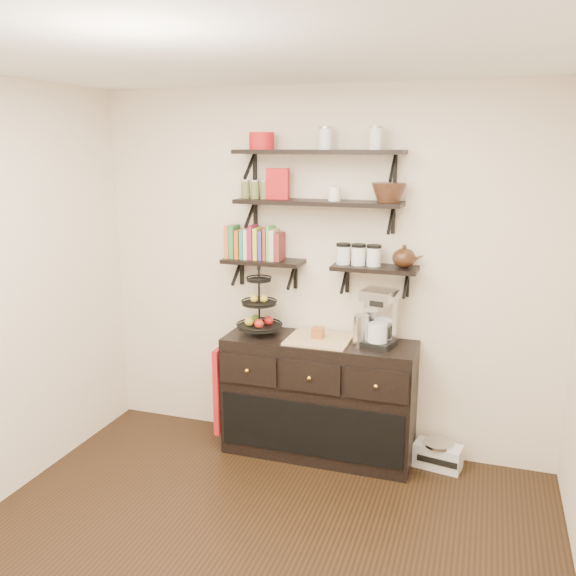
# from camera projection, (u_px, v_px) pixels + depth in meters

# --- Properties ---
(ceiling) EXTENTS (3.50, 3.50, 0.02)m
(ceiling) POSITION_uv_depth(u_px,v_px,m) (219.00, 45.00, 2.63)
(ceiling) COLOR white
(ceiling) RESTS_ON back_wall
(back_wall) EXTENTS (3.50, 0.02, 2.70)m
(back_wall) POSITION_uv_depth(u_px,v_px,m) (322.00, 273.00, 4.55)
(back_wall) COLOR #F2E3CD
(back_wall) RESTS_ON ground
(shelf_top) EXTENTS (1.20, 0.27, 0.23)m
(shelf_top) POSITION_uv_depth(u_px,v_px,m) (318.00, 152.00, 4.23)
(shelf_top) COLOR black
(shelf_top) RESTS_ON back_wall
(shelf_mid) EXTENTS (1.20, 0.27, 0.23)m
(shelf_mid) POSITION_uv_depth(u_px,v_px,m) (318.00, 203.00, 4.31)
(shelf_mid) COLOR black
(shelf_mid) RESTS_ON back_wall
(shelf_low_left) EXTENTS (0.60, 0.25, 0.23)m
(shelf_low_left) POSITION_uv_depth(u_px,v_px,m) (264.00, 262.00, 4.55)
(shelf_low_left) COLOR black
(shelf_low_left) RESTS_ON back_wall
(shelf_low_right) EXTENTS (0.60, 0.25, 0.23)m
(shelf_low_right) POSITION_uv_depth(u_px,v_px,m) (375.00, 269.00, 4.30)
(shelf_low_right) COLOR black
(shelf_low_right) RESTS_ON back_wall
(cookbooks) EXTENTS (0.43, 0.15, 0.26)m
(cookbooks) POSITION_uv_depth(u_px,v_px,m) (257.00, 244.00, 4.54)
(cookbooks) COLOR #D45A31
(cookbooks) RESTS_ON shelf_low_left
(glass_canisters) EXTENTS (0.32, 0.10, 0.13)m
(glass_canisters) POSITION_uv_depth(u_px,v_px,m) (358.00, 256.00, 4.31)
(glass_canisters) COLOR silver
(glass_canisters) RESTS_ON shelf_low_right
(sideboard) EXTENTS (1.40, 0.50, 0.92)m
(sideboard) POSITION_uv_depth(u_px,v_px,m) (319.00, 397.00, 4.52)
(sideboard) COLOR black
(sideboard) RESTS_ON floor
(fruit_stand) EXTENTS (0.34, 0.34, 0.49)m
(fruit_stand) POSITION_uv_depth(u_px,v_px,m) (260.00, 312.00, 4.53)
(fruit_stand) COLOR black
(fruit_stand) RESTS_ON sideboard
(candle) EXTENTS (0.08, 0.08, 0.08)m
(candle) POSITION_uv_depth(u_px,v_px,m) (318.00, 333.00, 4.41)
(candle) COLOR #9A5123
(candle) RESTS_ON sideboard
(coffee_maker) EXTENTS (0.26, 0.26, 0.41)m
(coffee_maker) POSITION_uv_depth(u_px,v_px,m) (379.00, 319.00, 4.27)
(coffee_maker) COLOR black
(coffee_maker) RESTS_ON sideboard
(thermal_carafe) EXTENTS (0.11, 0.11, 0.22)m
(thermal_carafe) POSITION_uv_depth(u_px,v_px,m) (361.00, 330.00, 4.29)
(thermal_carafe) COLOR silver
(thermal_carafe) RESTS_ON sideboard
(apron) EXTENTS (0.04, 0.29, 0.67)m
(apron) POSITION_uv_depth(u_px,v_px,m) (223.00, 388.00, 4.65)
(apron) COLOR #B01221
(apron) RESTS_ON sideboard
(radio) EXTENTS (0.36, 0.26, 0.20)m
(radio) POSITION_uv_depth(u_px,v_px,m) (438.00, 455.00, 4.40)
(radio) COLOR silver
(radio) RESTS_ON floor
(recipe_box) EXTENTS (0.16, 0.07, 0.22)m
(recipe_box) POSITION_uv_depth(u_px,v_px,m) (278.00, 184.00, 4.37)
(recipe_box) COLOR #B01419
(recipe_box) RESTS_ON shelf_mid
(walnut_bowl) EXTENTS (0.24, 0.24, 0.13)m
(walnut_bowl) POSITION_uv_depth(u_px,v_px,m) (389.00, 193.00, 4.14)
(walnut_bowl) COLOR black
(walnut_bowl) RESTS_ON shelf_mid
(ramekins) EXTENTS (0.09, 0.09, 0.10)m
(ramekins) POSITION_uv_depth(u_px,v_px,m) (334.00, 194.00, 4.26)
(ramekins) COLOR white
(ramekins) RESTS_ON shelf_mid
(teapot) EXTENTS (0.25, 0.21, 0.16)m
(teapot) POSITION_uv_depth(u_px,v_px,m) (404.00, 256.00, 4.21)
(teapot) COLOR #351E10
(teapot) RESTS_ON shelf_low_right
(red_pot) EXTENTS (0.18, 0.18, 0.12)m
(red_pot) POSITION_uv_depth(u_px,v_px,m) (262.00, 141.00, 4.34)
(red_pot) COLOR #B01419
(red_pot) RESTS_ON shelf_top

